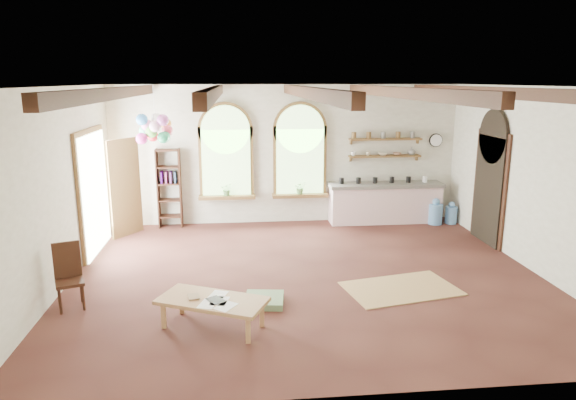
{
  "coord_description": "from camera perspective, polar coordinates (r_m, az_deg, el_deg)",
  "views": [
    {
      "loc": [
        -1.18,
        -8.27,
        3.31
      ],
      "look_at": [
        -0.27,
        0.6,
        1.2
      ],
      "focal_mm": 32.0,
      "sensor_mm": 36.0,
      "label": 1
    }
  ],
  "objects": [
    {
      "name": "window_left",
      "position": [
        11.82,
        -6.9,
        5.02
      ],
      "size": [
        1.3,
        0.28,
        2.2
      ],
      "color": "brown",
      "rests_on": "floor"
    },
    {
      "name": "right_doorway",
      "position": [
        11.25,
        21.39,
        1.03
      ],
      "size": [
        0.1,
        1.3,
        2.4
      ],
      "primitive_type": "cube",
      "color": "black",
      "rests_on": "floor"
    },
    {
      "name": "shelf_cup_a",
      "position": [
        12.09,
        7.28,
        5.12
      ],
      "size": [
        0.12,
        0.1,
        0.1
      ],
      "primitive_type": "imported",
      "color": "white",
      "rests_on": "wall_shelf_lower"
    },
    {
      "name": "wall_shelf_lower",
      "position": [
        12.29,
        10.69,
        4.81
      ],
      "size": [
        1.7,
        0.24,
        0.04
      ],
      "primitive_type": "cube",
      "color": "brown",
      "rests_on": "wall_back"
    },
    {
      "name": "balloon_cluster",
      "position": [
        10.74,
        -14.56,
        7.66
      ],
      "size": [
        0.7,
        0.77,
        1.15
      ],
      "color": "white",
      "rests_on": "floor"
    },
    {
      "name": "ceiling_beams",
      "position": [
        8.36,
        2.29,
        11.83
      ],
      "size": [
        6.2,
        6.8,
        0.18
      ],
      "primitive_type": null,
      "color": "#3B1E12",
      "rests_on": "ceiling"
    },
    {
      "name": "shelf_vase",
      "position": [
        12.47,
        13.59,
        5.33
      ],
      "size": [
        0.18,
        0.18,
        0.19
      ],
      "primitive_type": "imported",
      "color": "slate",
      "rests_on": "wall_shelf_lower"
    },
    {
      "name": "shelf_bowl_a",
      "position": [
        12.27,
        10.47,
        5.02
      ],
      "size": [
        0.22,
        0.22,
        0.05
      ],
      "primitive_type": "imported",
      "color": "beige",
      "rests_on": "wall_shelf_lower"
    },
    {
      "name": "potted_plant_right",
      "position": [
        11.94,
        1.38,
        1.38
      ],
      "size": [
        0.27,
        0.23,
        0.3
      ],
      "primitive_type": "imported",
      "color": "#598C4C",
      "rests_on": "window_right"
    },
    {
      "name": "tablet",
      "position": [
        7.07,
        -8.02,
        -10.95
      ],
      "size": [
        0.28,
        0.31,
        0.01
      ],
      "primitive_type": "cube",
      "rotation": [
        0.0,
        0.0,
        0.58
      ],
      "color": "black",
      "rests_on": "coffee_table"
    },
    {
      "name": "water_jug_a",
      "position": [
        12.47,
        16.07,
        -1.39
      ],
      "size": [
        0.32,
        0.32,
        0.62
      ],
      "color": "#5E93CB",
      "rests_on": "floor"
    },
    {
      "name": "potted_plant_left",
      "position": [
        11.85,
        -6.8,
        1.2
      ],
      "size": [
        0.27,
        0.23,
        0.3
      ],
      "primitive_type": "imported",
      "color": "#598C4C",
      "rests_on": "window_left"
    },
    {
      "name": "shelf_bowl_b",
      "position": [
        12.37,
        12.04,
        5.04
      ],
      "size": [
        0.2,
        0.2,
        0.06
      ],
      "primitive_type": "imported",
      "color": "#8C664C",
      "rests_on": "wall_shelf_lower"
    },
    {
      "name": "side_chair",
      "position": [
        8.33,
        -23.03,
        -9.15
      ],
      "size": [
        0.5,
        0.5,
        0.98
      ],
      "color": "#3B1E12",
      "rests_on": "floor"
    },
    {
      "name": "left_doorway",
      "position": [
        10.67,
        -20.78,
        0.72
      ],
      "size": [
        0.1,
        1.9,
        2.5
      ],
      "primitive_type": "cube",
      "color": "brown",
      "rests_on": "floor"
    },
    {
      "name": "table_book",
      "position": [
        7.21,
        -11.05,
        -10.56
      ],
      "size": [
        0.2,
        0.25,
        0.02
      ],
      "primitive_type": "imported",
      "rotation": [
        0.0,
        0.0,
        0.2
      ],
      "color": "olive",
      "rests_on": "coffee_table"
    },
    {
      "name": "kitchen_counter",
      "position": [
        12.32,
        10.71,
        -0.26
      ],
      "size": [
        2.68,
        0.62,
        0.94
      ],
      "color": "beige",
      "rests_on": "floor"
    },
    {
      "name": "coffee_table",
      "position": [
        7.15,
        -8.41,
        -11.17
      ],
      "size": [
        1.6,
        1.22,
        0.41
      ],
      "color": "#AA724D",
      "rests_on": "floor"
    },
    {
      "name": "water_jug_b",
      "position": [
        12.63,
        17.67,
        -1.5
      ],
      "size": [
        0.27,
        0.27,
        0.53
      ],
      "color": "#5E93CB",
      "rests_on": "floor"
    },
    {
      "name": "shelf_cup_b",
      "position": [
        12.17,
        8.89,
        5.12
      ],
      "size": [
        0.1,
        0.1,
        0.09
      ],
      "primitive_type": "imported",
      "color": "beige",
      "rests_on": "wall_shelf_lower"
    },
    {
      "name": "bookshelf",
      "position": [
        11.94,
        -13.06,
        1.28
      ],
      "size": [
        0.53,
        0.32,
        1.8
      ],
      "color": "#3B1E12",
      "rests_on": "floor"
    },
    {
      "name": "wall_clock",
      "position": [
        12.72,
        16.11,
        6.39
      ],
      "size": [
        0.32,
        0.04,
        0.32
      ],
      "primitive_type": "cylinder",
      "rotation": [
        1.57,
        0.0,
        0.0
      ],
      "color": "black",
      "rests_on": "wall_back"
    },
    {
      "name": "floor_cushion",
      "position": [
        7.92,
        -2.65,
        -11.05
      ],
      "size": [
        0.64,
        0.64,
        0.1
      ],
      "primitive_type": "cube",
      "rotation": [
        0.0,
        0.0,
        -0.13
      ],
      "color": "#68865D",
      "rests_on": "floor"
    },
    {
      "name": "wall_shelf_upper",
      "position": [
        12.24,
        10.77,
        6.66
      ],
      "size": [
        1.7,
        0.24,
        0.04
      ],
      "primitive_type": "cube",
      "color": "brown",
      "rests_on": "wall_back"
    },
    {
      "name": "window_right",
      "position": [
        11.91,
        1.34,
        5.17
      ],
      "size": [
        1.3,
        0.28,
        2.2
      ],
      "color": "brown",
      "rests_on": "floor"
    },
    {
      "name": "floor_mat",
      "position": [
        8.62,
        12.44,
        -9.58
      ],
      "size": [
        1.95,
        1.43,
        0.02
      ],
      "primitive_type": "cube",
      "rotation": [
        0.0,
        0.0,
        0.21
      ],
      "color": "tan",
      "rests_on": "floor"
    },
    {
      "name": "floor",
      "position": [
        8.99,
        2.11,
        -8.34
      ],
      "size": [
        8.0,
        8.0,
        0.0
      ],
      "primitive_type": "plane",
      "color": "#542B22",
      "rests_on": "ground"
    }
  ]
}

